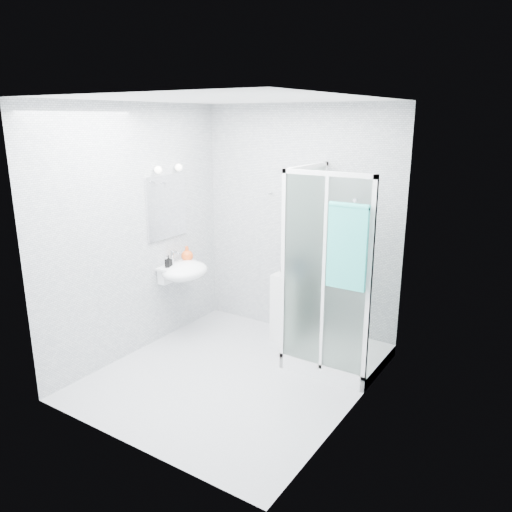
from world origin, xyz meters
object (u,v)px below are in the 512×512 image
Objects in this scene: shower_enclosure at (330,322)px; shampoo_bottle_a at (285,262)px; soap_dispenser_orange at (187,254)px; wall_basin at (183,271)px; storage_cabinet at (289,307)px; soap_dispenser_black at (169,262)px; shampoo_bottle_b at (297,263)px; hand_towel at (347,245)px.

shower_enclosure is 0.87m from shampoo_bottle_a.
shampoo_bottle_a is 1.58× the size of soap_dispenser_orange.
shampoo_bottle_a reaches higher than soap_dispenser_orange.
storage_cabinet is at bearing 30.32° from wall_basin.
wall_basin is (-1.66, -0.32, 0.35)m from shower_enclosure.
shampoo_bottle_b is at bearing 33.62° from soap_dispenser_black.
soap_dispenser_orange is at bearing 89.63° from soap_dispenser_black.
shower_enclosure reaches higher than storage_cabinet.
soap_dispenser_orange is (-1.10, -0.44, 0.56)m from storage_cabinet.
shower_enclosure is 1.72m from wall_basin.
storage_cabinet is at bearing 143.84° from hand_towel.
shower_enclosure is at bearing -29.02° from shampoo_bottle_b.
shower_enclosure is at bearing 5.29° from soap_dispenser_orange.
wall_basin reaches higher than storage_cabinet.
hand_towel is at bearing -34.11° from shampoo_bottle_a.
soap_dispenser_orange is at bearing -158.08° from shampoo_bottle_b.
wall_basin is 0.21m from soap_dispenser_black.
shower_enclosure reaches higher than hand_towel.
soap_dispenser_orange reaches higher than wall_basin.
wall_basin is 0.72× the size of storage_cabinet.
shampoo_bottle_b reaches higher than wall_basin.
shampoo_bottle_b and soap_dispenser_orange have the same top height.
shower_enclosure is 7.64× the size of shampoo_bottle_b.
wall_basin is 3.20× the size of soap_dispenser_orange.
shower_enclosure is at bearing 127.83° from hand_towel.
storage_cabinet is at bearing 22.07° from soap_dispenser_orange.
shower_enclosure is 0.79m from shampoo_bottle_b.
hand_towel is 2.92× the size of shampoo_bottle_b.
shampoo_bottle_a is at bearing -164.84° from storage_cabinet.
shower_enclosure is 2.62× the size of hand_towel.
hand_towel reaches higher than soap_dispenser_orange.
shampoo_bottle_a reaches higher than storage_cabinet.
hand_towel is 2.77× the size of shampoo_bottle_a.
shampoo_bottle_a is at bearing 158.25° from shower_enclosure.
storage_cabinet is 1.44m from soap_dispenser_black.
shower_enclosure is 1.07m from hand_towel.
shampoo_bottle_a reaches higher than soap_dispenser_black.
storage_cabinet is 1.31m from soap_dispenser_orange.
shampoo_bottle_a is at bearing 31.19° from wall_basin.
storage_cabinet is at bearing 34.40° from soap_dispenser_black.
wall_basin is at bearing 177.53° from hand_towel.
storage_cabinet is 1.53m from hand_towel.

